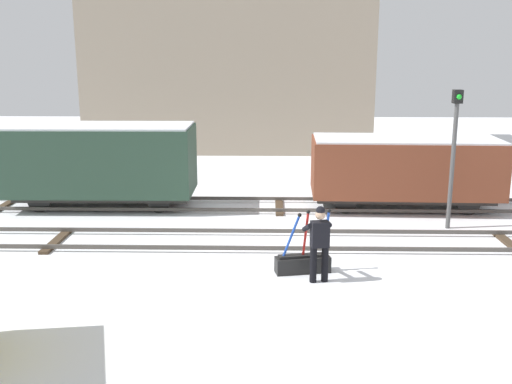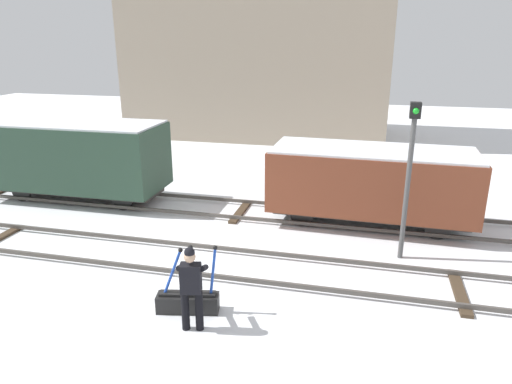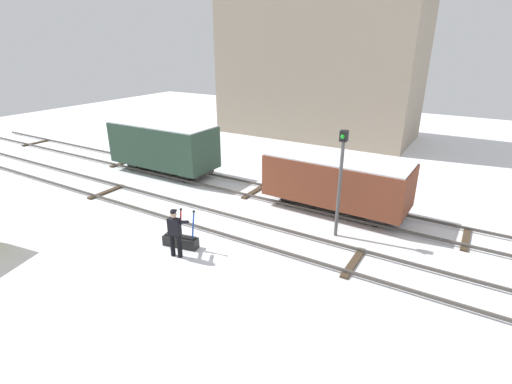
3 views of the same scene
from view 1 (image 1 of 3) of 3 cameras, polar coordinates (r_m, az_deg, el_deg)
The scene contains 9 objects.
ground_plane at distance 15.48m, azimuth 2.45°, elevation -4.99°, with size 60.00×60.00×0.00m, color white.
track_main_line at distance 15.44m, azimuth 2.45°, elevation -4.59°, with size 44.00×1.94×0.18m.
track_siding_near at distance 18.90m, azimuth 2.24°, elevation -1.23°, with size 44.00×1.94×0.18m.
switch_lever_frame at distance 13.54m, azimuth 4.52°, elevation -6.66°, with size 1.29×0.61×1.45m.
rail_worker at distance 12.83m, azimuth 6.08°, elevation -4.54°, with size 0.63×0.71×1.69m.
signal_post at distance 17.15m, azimuth 18.41°, elevation 4.27°, with size 0.24×0.32×3.86m.
apartment_building at distance 31.06m, azimuth -2.51°, elevation 15.02°, with size 14.05×6.46×11.49m.
freight_car_back_track at distance 19.10m, azimuth 14.03°, elevation 2.23°, with size 5.78×2.41×2.26m.
freight_car_near_switch at distance 19.32m, azimuth -14.52°, elevation 2.89°, with size 5.73×2.29×2.63m.
Camera 1 is at (-0.34, -14.68, 4.89)m, focal length 41.81 mm.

